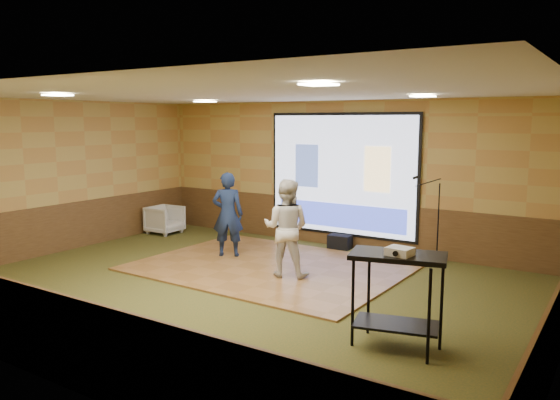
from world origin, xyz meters
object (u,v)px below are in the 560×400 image
Objects in this scene: projector at (400,251)px; duffel_bag at (340,242)px; player_left at (228,214)px; player_right at (286,228)px; banquet_chair at (165,220)px; dance_floor at (270,267)px; projector_screen at (341,176)px; mic_stand at (434,237)px; av_table at (397,280)px.

projector reaches higher than duffel_bag.
player_right reaches higher than player_left.
projector is at bearing -117.42° from banquet_chair.
player_left is at bearing 171.07° from dance_floor.
projector_screen reaches higher than mic_stand.
projector_screen is 4.29m from banquet_chair.
mic_stand is 6.12m from banquet_chair.
av_table is 0.69× the size of mic_stand.
av_table reaches higher than banquet_chair.
projector_screen is 1.35m from duffel_bag.
duffel_bag is at bearing -179.55° from mic_stand.
mic_stand is (2.36, 1.85, 0.48)m from dance_floor.
player_right is 4.57m from banquet_chair.
projector is at bearing -55.76° from duffel_bag.
dance_floor is 3.86m from av_table.
mic_stand is at bearing -4.11° from duffel_bag.
projector_screen is 2.07× the size of mic_stand.
dance_floor is 3.90m from banquet_chair.
duffel_bag is (-2.78, 4.07, -0.67)m from av_table.
projector is 7.70m from banquet_chair.
projector is 0.38× the size of banquet_chair.
dance_floor is at bearing -97.42° from projector_screen.
banquet_chair is at bearing -168.17° from duffel_bag.
player_right reaches higher than dance_floor.
projector is 4.14m from mic_stand.
mic_stand is at bearing 38.08° from dance_floor.
projector is (4.28, -2.32, 0.32)m from player_left.
mic_stand reaches higher than dance_floor.
banquet_chair is (-4.00, -1.04, -1.15)m from projector_screen.
player_right is 1.45× the size of av_table.
banquet_chair is (-2.63, 0.96, -0.51)m from player_left.
banquet_chair is at bearing 154.94° from av_table.
mic_stand is (-0.79, 3.92, -0.32)m from av_table.
player_right is at bearing -85.32° from duffel_bag.
player_left reaches higher than projector.
projector is (2.63, -1.79, 0.32)m from player_right.
mic_stand reaches higher than banquet_chair.
banquet_chair is 4.18m from duffel_bag.
projector_screen is at bearing 82.58° from dance_floor.
projector_screen reaches higher than banquet_chair.
mic_stand is (1.79, 2.21, -0.35)m from player_right.
mic_stand is at bearing 108.41° from projector.
player_right is at bearing 131.75° from player_left.
projector_screen is 7.34× the size of duffel_bag.
dance_floor is at bearing -108.93° from banquet_chair.
av_table is 4.02m from mic_stand.
projector reaches higher than dance_floor.
banquet_chair reaches higher than dance_floor.
dance_floor is at bearing -137.36° from mic_stand.
player_left is 2.43m from duffel_bag.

